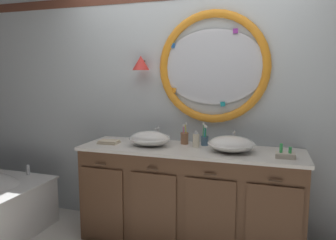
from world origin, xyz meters
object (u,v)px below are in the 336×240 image
Objects in this scene: sink_basin_right at (231,144)px; toiletry_basket at (285,155)px; soap_dispenser at (196,140)px; folded_hand_towel at (109,142)px; sink_basin_left at (150,139)px; toothbrush_holder_left at (185,138)px; toothbrush_holder_right at (205,140)px.

sink_basin_right is 0.45m from toiletry_basket.
soap_dispenser is 0.85m from folded_hand_towel.
sink_basin_left reaches higher than sink_basin_right.
sink_basin_right is 0.50m from toothbrush_holder_left.
toothbrush_holder_right is 0.75m from toiletry_basket.
soap_dispenser reaches higher than toiletry_basket.
folded_hand_towel is at bearing -173.15° from soap_dispenser.
sink_basin_right is 1.93× the size of toothbrush_holder_left.
toothbrush_holder_right is 1.43× the size of toiletry_basket.
soap_dispenser is 1.01× the size of toiletry_basket.
sink_basin_left is 2.51× the size of soap_dispenser.
toiletry_basket is at bearing -12.30° from soap_dispenser.
sink_basin_left is 1.82× the size of toothbrush_holder_left.
toiletry_basket is (0.70, -0.26, -0.03)m from toothbrush_holder_right.
folded_hand_towel is (-0.84, -0.10, -0.05)m from soap_dispenser.
sink_basin_right is at bearing 169.06° from toiletry_basket.
sink_basin_right is at bearing -33.98° from toothbrush_holder_right.
toiletry_basket is at bearing -16.47° from toothbrush_holder_left.
folded_hand_towel is at bearing -164.16° from toothbrush_holder_left.
toothbrush_holder_right reaches higher than toiletry_basket.
sink_basin_right is at bearing -14.10° from soap_dispenser.
toiletry_basket is at bearing -10.94° from sink_basin_right.
toothbrush_holder_left is at bearing 179.61° from toothbrush_holder_right.
sink_basin_right is 0.32m from toothbrush_holder_right.
sink_basin_left is at bearing -159.59° from toothbrush_holder_right.
toothbrush_holder_right is at bearing 146.02° from sink_basin_right.
toothbrush_holder_left is at bearing 32.13° from sink_basin_left.
toothbrush_holder_left is 0.97× the size of toothbrush_holder_right.
sink_basin_right is at bearing 0.91° from folded_hand_towel.
toothbrush_holder_right is at bearing -0.39° from toothbrush_holder_left.
toothbrush_holder_left reaches higher than toiletry_basket.
toothbrush_holder_left is at bearing 163.53° from toiletry_basket.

